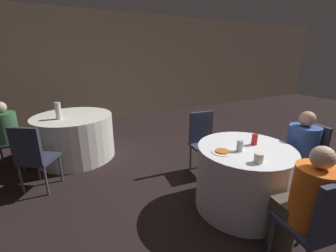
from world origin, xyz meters
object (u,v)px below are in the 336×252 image
table_far (75,137)px  chair_near_east (306,153)px  person_blue_shirt (297,153)px  person_orange_shirt (303,205)px  pizza_plate_near (222,152)px  bottle_far (58,111)px  chair_near_south (321,221)px  soda_can_red (255,140)px  soda_can_silver (240,146)px  person_green_jacket (12,134)px  table_near (243,177)px  chair_near_north (203,137)px  chair_far_southwest (33,154)px

table_far → chair_near_east: size_ratio=1.41×
person_blue_shirt → person_orange_shirt: bearing=133.9°
table_far → pizza_plate_near: size_ratio=5.68×
table_far → bottle_far: 0.56m
chair_near_south → bottle_far: size_ratio=3.44×
chair_near_east → soda_can_red: bearing=86.8°
soda_can_silver → chair_near_east: bearing=-6.1°
person_blue_shirt → person_orange_shirt: 1.13m
person_green_jacket → chair_near_east: bearing=57.1°
chair_near_east → person_orange_shirt: (-1.09, -0.62, 0.02)m
table_near → pizza_plate_near: (-0.32, 0.04, 0.39)m
chair_near_north → soda_can_red: bearing=98.9°
chair_near_north → person_blue_shirt: (0.65, -1.07, 0.02)m
table_near → pizza_plate_near: 0.50m
chair_far_southwest → bottle_far: 0.93m
person_blue_shirt → person_green_jacket: person_blue_shirt is taller
chair_near_east → person_orange_shirt: person_orange_shirt is taller
table_far → chair_near_north: chair_near_north is taller
chair_far_southwest → pizza_plate_near: size_ratio=4.03×
pizza_plate_near → person_blue_shirt: bearing=-8.2°
table_far → person_blue_shirt: (2.32, -2.51, 0.19)m
bottle_far → chair_near_north: bearing=-35.3°
table_near → chair_near_north: size_ratio=1.16×
soda_can_silver → soda_can_red: bearing=10.9°
soda_can_red → chair_near_east: bearing=-12.2°
chair_near_north → soda_can_red: (0.02, -0.92, 0.28)m
table_near → soda_can_red: size_ratio=8.79×
chair_near_east → person_blue_shirt: size_ratio=0.84×
pizza_plate_near → bottle_far: size_ratio=0.85×
person_blue_shirt → table_far: bearing=51.7°
chair_near_north → soda_can_silver: chair_near_north is taller
chair_near_east → person_green_jacket: person_green_jacket is taller
pizza_plate_near → soda_can_red: (0.47, -0.01, 0.05)m
person_green_jacket → pizza_plate_near: bearing=45.9°
table_far → soda_can_red: bearing=-54.4°
person_blue_shirt → soda_can_silver: (-0.92, 0.09, 0.25)m
table_far → soda_can_silver: size_ratio=10.64×
person_orange_shirt → chair_near_south: bearing=-90.0°
chair_near_south → soda_can_red: 1.05m
chair_near_south → pizza_plate_near: size_ratio=4.03×
person_blue_shirt → chair_far_southwest: bearing=69.8°
chair_near_east → person_blue_shirt: person_blue_shirt is taller
table_far → chair_near_north: (1.68, -1.45, 0.16)m
person_orange_shirt → soda_can_red: size_ratio=9.17×
person_green_jacket → bottle_far: size_ratio=4.03×
person_green_jacket → soda_can_red: bearing=51.5°
soda_can_red → chair_near_south: bearing=-108.8°
person_green_jacket → soda_can_silver: 3.41m
chair_near_east → pizza_plate_near: (-1.26, 0.18, 0.22)m
chair_near_south → person_green_jacket: (-2.26, 3.40, 0.01)m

